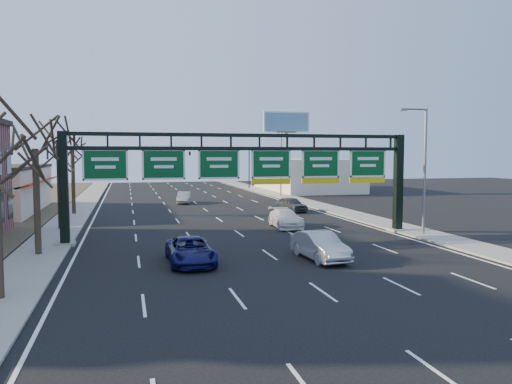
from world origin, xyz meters
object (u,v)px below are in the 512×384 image
object	(u,v)px
car_blue_suv	(190,251)
car_silver_sedan	(320,246)
sign_gantry	(248,171)
car_white_wagon	(285,219)

from	to	relation	value
car_blue_suv	car_silver_sedan	bearing A→B (deg)	-6.50
sign_gantry	car_white_wagon	size ratio (longest dim) A/B	5.06
car_blue_suv	car_silver_sedan	size ratio (longest dim) A/B	1.08
sign_gantry	car_blue_suv	world-z (taller)	sign_gantry
sign_gantry	car_silver_sedan	bearing A→B (deg)	-75.03
sign_gantry	car_white_wagon	xyz separation A→B (m)	(4.03, 3.98, -3.92)
car_blue_suv	car_silver_sedan	xyz separation A→B (m)	(6.98, -0.74, 0.07)
sign_gantry	car_white_wagon	world-z (taller)	sign_gantry
sign_gantry	car_silver_sedan	xyz separation A→B (m)	(2.13, -7.98, -3.87)
sign_gantry	car_white_wagon	distance (m)	6.89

